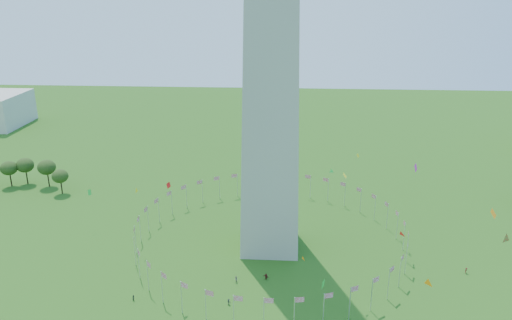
{
  "coord_description": "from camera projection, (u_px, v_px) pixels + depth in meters",
  "views": [
    {
      "loc": [
        4.23,
        -85.2,
        75.08
      ],
      "look_at": [
        -3.33,
        35.0,
        32.98
      ],
      "focal_mm": 35.0,
      "sensor_mm": 36.0,
      "label": 1
    }
  ],
  "objects": [
    {
      "name": "flag_ring",
      "position": [
        270.0,
        233.0,
        150.91
      ],
      "size": [
        80.24,
        80.24,
        9.0
      ],
      "color": "silver",
      "rests_on": "ground"
    },
    {
      "name": "kites_aloft",
      "position": [
        332.0,
        237.0,
        118.12
      ],
      "size": [
        115.24,
        80.2,
        38.61
      ],
      "color": "red",
      "rests_on": "ground"
    }
  ]
}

